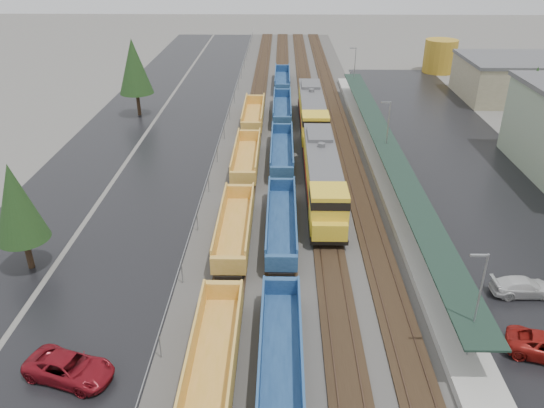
{
  "coord_description": "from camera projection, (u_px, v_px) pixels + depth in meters",
  "views": [
    {
      "loc": [
        -2.07,
        -5.13,
        23.85
      ],
      "look_at": [
        -2.87,
        37.62,
        2.0
      ],
      "focal_mm": 35.0,
      "sensor_mm": 36.0,
      "label": 1
    }
  ],
  "objects": [
    {
      "name": "west_parking_lot",
      "position": [
        182.0,
        139.0,
        69.05
      ],
      "size": [
        10.0,
        160.0,
        0.02
      ],
      "primitive_type": "cube",
      "color": "black",
      "rests_on": "ground"
    },
    {
      "name": "tree_west_far",
      "position": [
        134.0,
        66.0,
        74.85
      ],
      "size": [
        4.84,
        4.84,
        11.0
      ],
      "color": "#332316",
      "rests_on": "ground"
    },
    {
      "name": "well_string_yellow",
      "position": [
        226.0,
        282.0,
        38.63
      ],
      "size": [
        2.73,
        93.32,
        2.42
      ],
      "color": "gold",
      "rests_on": "ground"
    },
    {
      "name": "tree_east",
      "position": [
        532.0,
        96.0,
        63.61
      ],
      "size": [
        4.4,
        4.4,
        10.0
      ],
      "color": "#332316",
      "rests_on": "ground"
    },
    {
      "name": "east_commuter_lot",
      "position": [
        468.0,
        171.0,
        59.58
      ],
      "size": [
        16.0,
        100.0,
        0.02
      ],
      "primitive_type": "cube",
      "color": "black",
      "rests_on": "ground"
    },
    {
      "name": "well_string_blue",
      "position": [
        281.0,
        222.0,
        46.73
      ],
      "size": [
        2.56,
        117.33,
        2.27
      ],
      "color": "navy",
      "rests_on": "ground"
    },
    {
      "name": "parked_car_west_c",
      "position": [
        69.0,
        368.0,
        31.57
      ],
      "size": [
        4.01,
        5.95,
        1.51
      ],
      "primitive_type": "imported",
      "rotation": [
        0.0,
        0.0,
        1.27
      ],
      "color": "maroon",
      "rests_on": "ground"
    },
    {
      "name": "station_platform",
      "position": [
        384.0,
        165.0,
        59.41
      ],
      "size": [
        3.0,
        80.0,
        8.0
      ],
      "color": "#9E9B93",
      "rests_on": "ground"
    },
    {
      "name": "west_road",
      "position": [
        106.0,
        138.0,
        69.22
      ],
      "size": [
        9.0,
        160.0,
        0.02
      ],
      "primitive_type": "cube",
      "color": "black",
      "rests_on": "ground"
    },
    {
      "name": "locomotive_lead",
      "position": [
        322.0,
        176.0,
        52.1
      ],
      "size": [
        3.24,
        21.36,
        4.84
      ],
      "color": "black",
      "rests_on": "ground"
    },
    {
      "name": "tree_west_near",
      "position": [
        16.0,
        203.0,
        39.81
      ],
      "size": [
        3.96,
        3.96,
        9.0
      ],
      "color": "#332316",
      "rests_on": "ground"
    },
    {
      "name": "storage_tank",
      "position": [
        440.0,
        56.0,
        100.97
      ],
      "size": [
        6.1,
        6.1,
        6.1
      ],
      "primitive_type": "cylinder",
      "color": "#AE8422",
      "rests_on": "ground"
    },
    {
      "name": "trackbed",
      "position": [
        297.0,
        138.0,
        68.73
      ],
      "size": [
        14.6,
        160.0,
        0.22
      ],
      "color": "black",
      "rests_on": "ground"
    },
    {
      "name": "parked_car_east_c",
      "position": [
        523.0,
        287.0,
        38.97
      ],
      "size": [
        2.0,
        4.71,
        1.36
      ],
      "primitive_type": "imported",
      "rotation": [
        0.0,
        0.0,
        1.59
      ],
      "color": "silver",
      "rests_on": "ground"
    },
    {
      "name": "chainlink_fence",
      "position": [
        223.0,
        131.0,
        66.84
      ],
      "size": [
        0.08,
        160.04,
        2.02
      ],
      "color": "gray",
      "rests_on": "ground"
    },
    {
      "name": "distant_hills",
      "position": [
        405.0,
        4.0,
        202.21
      ],
      "size": [
        301.0,
        140.0,
        25.2
      ],
      "color": "#455643",
      "rests_on": "ground"
    },
    {
      "name": "ballast_strip",
      "position": [
        297.0,
        139.0,
        68.78
      ],
      "size": [
        20.0,
        160.0,
        0.08
      ],
      "primitive_type": "cube",
      "color": "#302D2B",
      "rests_on": "ground"
    },
    {
      "name": "locomotive_trail",
      "position": [
        312.0,
        112.0,
        70.79
      ],
      "size": [
        3.24,
        21.36,
        4.84
      ],
      "color": "black",
      "rests_on": "ground"
    }
  ]
}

